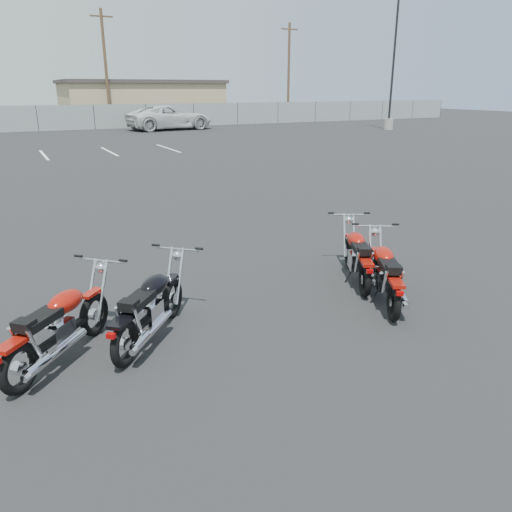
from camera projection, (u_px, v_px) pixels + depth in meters
name	position (u px, v px, depth m)	size (l,w,h in m)	color
ground	(263.00, 316.00, 6.80)	(120.00, 120.00, 0.00)	black
motorcycle_front_red	(59.00, 326.00, 5.55)	(1.59, 1.65, 0.94)	black
motorcycle_second_black	(150.00, 307.00, 6.04)	(1.53, 1.66, 0.93)	black
motorcycle_third_red	(385.00, 274.00, 7.14)	(1.26, 1.81, 0.93)	black
motorcycle_rear_red	(358.00, 256.00, 7.91)	(1.19, 1.81, 0.92)	black
training_cone_near	(353.00, 240.00, 9.69)	(0.25, 0.25, 0.30)	red
training_cone_far	(395.00, 269.00, 8.14)	(0.23, 0.23, 0.27)	red
light_pole_east	(391.00, 91.00, 36.82)	(0.80, 0.70, 10.48)	gray
chainlink_fence	(37.00, 118.00, 36.04)	(80.06, 0.06, 1.80)	gray
tan_building_east	(141.00, 100.00, 47.65)	(14.40, 9.40, 3.70)	tan
utility_pole_c	(106.00, 66.00, 40.80)	(1.80, 0.24, 9.00)	#493322
utility_pole_d	(289.00, 70.00, 49.42)	(1.80, 0.24, 9.00)	#493322
parking_line_stripes	(8.00, 157.00, 22.59)	(15.12, 4.00, 0.01)	silver
white_van	(169.00, 110.00, 37.12)	(7.34, 2.94, 2.79)	silver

